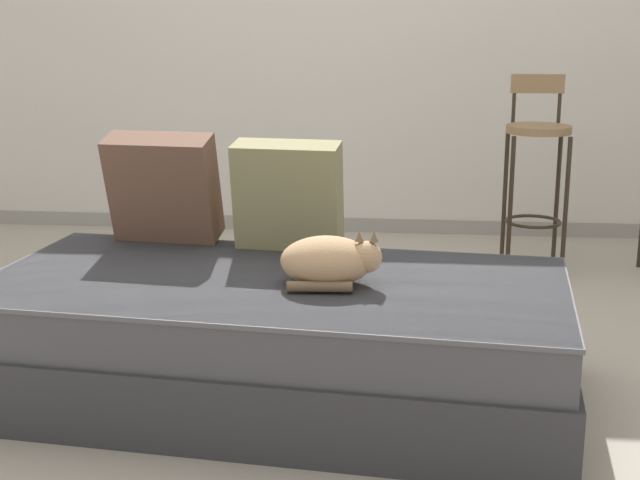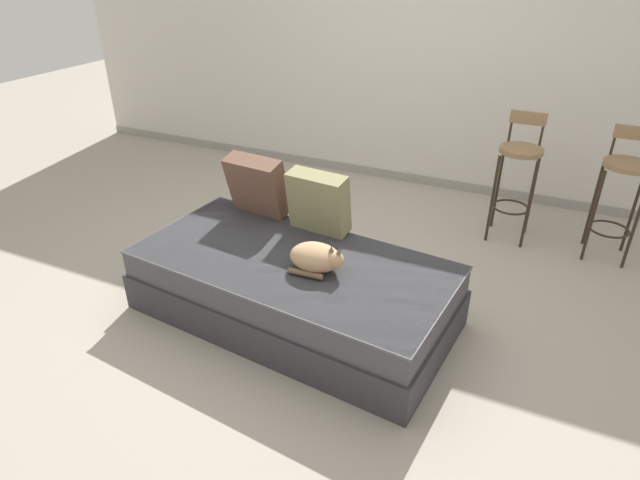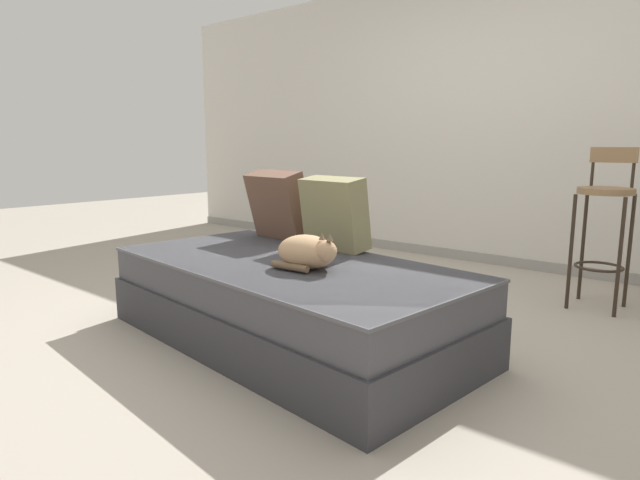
% 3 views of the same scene
% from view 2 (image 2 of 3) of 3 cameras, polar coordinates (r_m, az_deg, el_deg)
% --- Properties ---
extents(ground_plane, '(16.00, 16.00, 0.00)m').
position_cam_2_polar(ground_plane, '(3.96, -0.15, -4.84)').
color(ground_plane, '#A89E8E').
rests_on(ground_plane, ground).
extents(wall_back_panel, '(8.00, 0.10, 2.60)m').
position_cam_2_polar(wall_back_panel, '(5.49, 10.38, 19.06)').
color(wall_back_panel, silver).
rests_on(wall_back_panel, ground).
extents(wall_baseboard_trim, '(8.00, 0.02, 0.09)m').
position_cam_2_polar(wall_baseboard_trim, '(5.78, 9.14, 6.66)').
color(wall_baseboard_trim, gray).
rests_on(wall_baseboard_trim, ground).
extents(couch, '(2.17, 1.24, 0.45)m').
position_cam_2_polar(couch, '(3.54, -2.90, -5.04)').
color(couch, '#353539').
rests_on(couch, ground).
extents(throw_pillow_corner, '(0.45, 0.30, 0.46)m').
position_cam_2_polar(throw_pillow_corner, '(3.92, -6.69, 5.80)').
color(throw_pillow_corner, brown).
rests_on(throw_pillow_corner, couch).
extents(throw_pillow_middle, '(0.44, 0.25, 0.43)m').
position_cam_2_polar(throw_pillow_middle, '(3.65, -0.16, 4.05)').
color(throw_pillow_middle, '#847F56').
rests_on(throw_pillow_middle, couch).
extents(cat, '(0.36, 0.26, 0.20)m').
position_cam_2_polar(cat, '(3.26, -0.33, -1.89)').
color(cat, tan).
rests_on(cat, couch).
extents(bar_stool_near_window, '(0.34, 0.34, 1.05)m').
position_cam_2_polar(bar_stool_near_window, '(4.65, 20.40, 7.34)').
color(bar_stool_near_window, '#2D2319').
rests_on(bar_stool_near_window, ground).
extents(bar_stool_by_doorway, '(0.34, 0.34, 1.03)m').
position_cam_2_polar(bar_stool_by_doorway, '(4.67, 29.51, 5.26)').
color(bar_stool_by_doorway, '#2D2319').
rests_on(bar_stool_by_doorway, ground).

